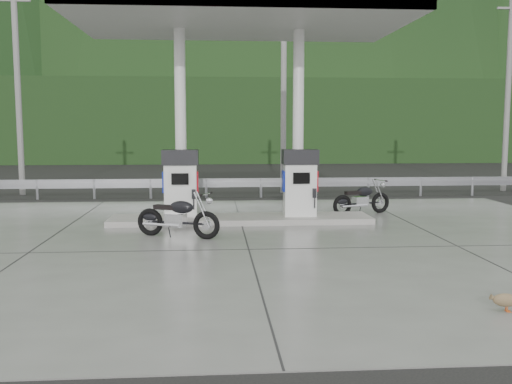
{
  "coord_description": "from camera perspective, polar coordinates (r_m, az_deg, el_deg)",
  "views": [
    {
      "loc": [
        -0.71,
        -12.68,
        2.56
      ],
      "look_at": [
        0.3,
        1.0,
        1.0
      ],
      "focal_mm": 40.0,
      "sensor_mm": 36.0,
      "label": 1
    }
  ],
  "objects": [
    {
      "name": "forecourt_apron",
      "position": [
        12.95,
        -1.0,
        -4.87
      ],
      "size": [
        18.0,
        14.0,
        0.02
      ],
      "primitive_type": "cube",
      "color": "slate",
      "rests_on": "ground"
    },
    {
      "name": "tree_band",
      "position": [
        42.68,
        -3.3,
        7.07
      ],
      "size": [
        80.0,
        6.0,
        6.0
      ],
      "primitive_type": "cube",
      "color": "black",
      "rests_on": "ground"
    },
    {
      "name": "pump_island",
      "position": [
        15.39,
        -1.53,
        -2.73
      ],
      "size": [
        7.0,
        1.4,
        0.15
      ],
      "primitive_type": "cube",
      "color": "gray",
      "rests_on": "forecourt_apron"
    },
    {
      "name": "forested_hills",
      "position": [
        72.72,
        -3.68,
        4.46
      ],
      "size": [
        100.0,
        40.0,
        140.0
      ],
      "primitive_type": null,
      "color": "black",
      "rests_on": "ground"
    },
    {
      "name": "ground",
      "position": [
        12.95,
        -1.0,
        -4.91
      ],
      "size": [
        160.0,
        160.0,
        0.0
      ],
      "primitive_type": "plane",
      "color": "black",
      "rests_on": "ground"
    },
    {
      "name": "canopy_column_left",
      "position": [
        15.6,
        -7.55,
        6.84
      ],
      "size": [
        0.3,
        0.3,
        5.0
      ],
      "primitive_type": "cylinder",
      "color": "white",
      "rests_on": "pump_island"
    },
    {
      "name": "motorcycle_right",
      "position": [
        17.0,
        10.52,
        -0.74
      ],
      "size": [
        1.92,
        1.19,
        0.87
      ],
      "primitive_type": null,
      "rotation": [
        0.0,
        0.0,
        0.36
      ],
      "color": "black",
      "rests_on": "forecourt_apron"
    },
    {
      "name": "utility_pole_c",
      "position": [
        25.12,
        23.89,
        9.23
      ],
      "size": [
        0.22,
        0.22,
        8.0
      ],
      "primitive_type": "cylinder",
      "color": "gray",
      "rests_on": "ground"
    },
    {
      "name": "gas_pump_right",
      "position": [
        15.42,
        4.41,
        0.93
      ],
      "size": [
        0.95,
        0.55,
        1.8
      ],
      "primitive_type": null,
      "color": "white",
      "rests_on": "pump_island"
    },
    {
      "name": "guardrail",
      "position": [
        20.77,
        -2.25,
        1.37
      ],
      "size": [
        26.0,
        0.16,
        1.42
      ],
      "primitive_type": null,
      "color": "gray",
      "rests_on": "ground"
    },
    {
      "name": "utility_pole_a",
      "position": [
        23.39,
        -22.71,
        9.52
      ],
      "size": [
        0.22,
        0.22,
        8.0
      ],
      "primitive_type": "cylinder",
      "color": "gray",
      "rests_on": "ground"
    },
    {
      "name": "road",
      "position": [
        24.32,
        -2.53,
        0.45
      ],
      "size": [
        60.0,
        7.0,
        0.01
      ],
      "primitive_type": "cube",
      "color": "black",
      "rests_on": "ground"
    },
    {
      "name": "gas_pump_left",
      "position": [
        15.27,
        -7.55,
        0.84
      ],
      "size": [
        0.95,
        0.55,
        1.8
      ],
      "primitive_type": null,
      "color": "white",
      "rests_on": "pump_island"
    },
    {
      "name": "duck",
      "position": [
        8.75,
        23.69,
        -9.89
      ],
      "size": [
        0.44,
        0.2,
        0.31
      ],
      "primitive_type": null,
      "rotation": [
        0.0,
        0.0,
        -0.19
      ],
      "color": "brown",
      "rests_on": "forecourt_apron"
    },
    {
      "name": "motorcycle_left",
      "position": [
        13.33,
        -7.83,
        -2.54
      ],
      "size": [
        2.04,
        1.31,
        0.92
      ],
      "primitive_type": null,
      "rotation": [
        0.0,
        0.0,
        -0.39
      ],
      "color": "black",
      "rests_on": "forecourt_apron"
    },
    {
      "name": "canopy_column_right",
      "position": [
        15.75,
        4.24,
        6.87
      ],
      "size": [
        0.3,
        0.3,
        5.0
      ],
      "primitive_type": "cylinder",
      "color": "white",
      "rests_on": "pump_island"
    },
    {
      "name": "canopy_roof",
      "position": [
        15.45,
        -1.59,
        16.97
      ],
      "size": [
        8.5,
        5.0,
        0.4
      ],
      "primitive_type": "cube",
      "color": "beige",
      "rests_on": "canopy_column_left"
    },
    {
      "name": "utility_pole_b",
      "position": [
        22.39,
        2.78,
        10.17
      ],
      "size": [
        0.22,
        0.22,
        8.0
      ],
      "primitive_type": "cylinder",
      "color": "gray",
      "rests_on": "ground"
    }
  ]
}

